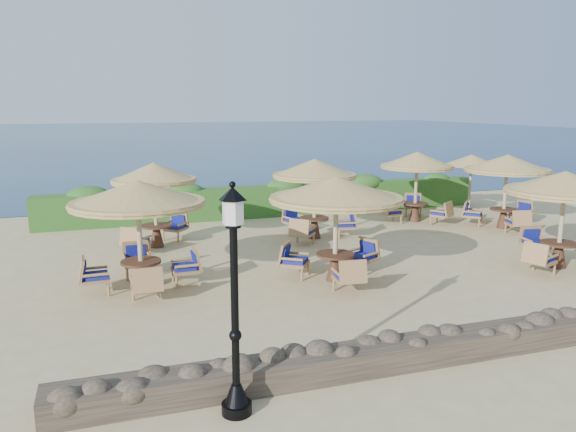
{
  "coord_description": "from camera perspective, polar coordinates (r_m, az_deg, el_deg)",
  "views": [
    {
      "loc": [
        -6.42,
        -14.06,
        4.38
      ],
      "look_at": [
        -1.55,
        0.67,
        1.3
      ],
      "focal_mm": 35.0,
      "sensor_mm": 36.0,
      "label": 1
    }
  ],
  "objects": [
    {
      "name": "extra_parasol",
      "position": [
        24.05,
        18.16,
        5.4
      ],
      "size": [
        2.3,
        2.3,
        2.41
      ],
      "color": "tan",
      "rests_on": "ground"
    },
    {
      "name": "stone_wall",
      "position": [
        10.97,
        19.74,
        -11.76
      ],
      "size": [
        15.0,
        0.65,
        0.44
      ],
      "primitive_type": "cube",
      "color": "brown",
      "rests_on": "ground"
    },
    {
      "name": "cafe_set_1",
      "position": [
        13.91,
        4.91,
        1.4
      ],
      "size": [
        3.36,
        3.36,
        2.65
      ],
      "color": "tan",
      "rests_on": "ground"
    },
    {
      "name": "ground",
      "position": [
        16.07,
        6.04,
        -4.65
      ],
      "size": [
        120.0,
        120.0,
        0.0
      ],
      "primitive_type": "plane",
      "color": "tan",
      "rests_on": "ground"
    },
    {
      "name": "cafe_set_4",
      "position": [
        18.46,
        2.73,
        3.52
      ],
      "size": [
        2.83,
        2.83,
        2.65
      ],
      "color": "tan",
      "rests_on": "ground"
    },
    {
      "name": "cafe_set_5",
      "position": [
        21.74,
        12.94,
        4.39
      ],
      "size": [
        2.79,
        2.78,
        2.65
      ],
      "color": "tan",
      "rests_on": "ground"
    },
    {
      "name": "cafe_set_0",
      "position": [
        13.69,
        -14.97,
        0.47
      ],
      "size": [
        3.2,
        3.2,
        2.65
      ],
      "color": "tan",
      "rests_on": "ground"
    },
    {
      "name": "sea",
      "position": [
        84.42,
        -14.02,
        7.93
      ],
      "size": [
        160.0,
        160.0,
        0.0
      ],
      "primitive_type": "plane",
      "color": "#0B2447",
      "rests_on": "ground"
    },
    {
      "name": "cafe_set_3",
      "position": [
        17.73,
        -13.42,
        3.11
      ],
      "size": [
        2.61,
        2.62,
        2.65
      ],
      "color": "tan",
      "rests_on": "ground"
    },
    {
      "name": "cafe_set_6",
      "position": [
        21.45,
        21.32,
        3.96
      ],
      "size": [
        2.98,
        2.98,
        2.65
      ],
      "color": "tan",
      "rests_on": "ground"
    },
    {
      "name": "hedge",
      "position": [
        22.53,
        -1.46,
        1.57
      ],
      "size": [
        18.0,
        0.9,
        1.2
      ],
      "primitive_type": "cube",
      "color": "#214E19",
      "rests_on": "ground"
    },
    {
      "name": "cafe_set_2",
      "position": [
        16.74,
        26.23,
        1.8
      ],
      "size": [
        3.1,
        3.1,
        2.65
      ],
      "color": "tan",
      "rests_on": "ground"
    },
    {
      "name": "lamp_post",
      "position": [
        7.96,
        -5.42,
        -9.64
      ],
      "size": [
        0.44,
        0.44,
        3.31
      ],
      "color": "black",
      "rests_on": "ground"
    }
  ]
}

